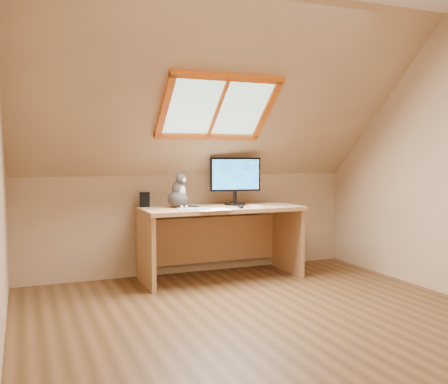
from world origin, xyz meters
name	(u,v)px	position (x,y,z in m)	size (l,w,h in m)	color
ground	(271,324)	(0.00, 0.00, 0.00)	(3.50, 3.50, 0.00)	brown
room_shell	(279,120)	(0.00, -0.09, 1.43)	(3.52, 3.52, 2.41)	tan
desk	(218,228)	(0.17, 1.45, 0.49)	(1.55, 0.68, 0.71)	tan
monitor	(235,178)	(0.36, 1.47, 0.98)	(0.51, 0.22, 0.47)	black
cat	(178,194)	(-0.24, 1.44, 0.83)	(0.26, 0.28, 0.35)	#423D3A
desk_speaker	(145,200)	(-0.53, 1.63, 0.77)	(0.10, 0.10, 0.14)	black
graphics_tablet	(193,209)	(-0.18, 1.18, 0.71)	(0.28, 0.20, 0.01)	#B2B2B7
mouse	(241,207)	(0.28, 1.15, 0.72)	(0.06, 0.10, 0.03)	black
papers	(222,209)	(0.08, 1.12, 0.71)	(0.35, 0.30, 0.01)	white
cables	(268,205)	(0.61, 1.26, 0.71)	(0.51, 0.26, 0.01)	silver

